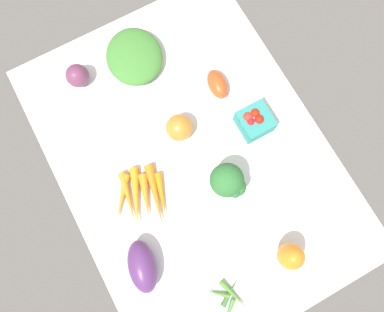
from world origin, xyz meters
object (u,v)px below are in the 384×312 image
broccoli_head (228,182)px  heirloom_tomato_orange (179,128)px  roma_tomato (217,84)px  leafy_greens_clump (134,56)px  bell_pepper_orange (291,256)px  okra_pile (229,299)px  red_onion_near_basket (77,76)px  berry_basket (255,121)px  eggplant (142,266)px  carrot_bunch (143,196)px

broccoli_head → heirloom_tomato_orange: bearing=11.2°
roma_tomato → leafy_greens_clump: size_ratio=0.49×
bell_pepper_orange → okra_pile: bell_pepper_orange is taller
red_onion_near_basket → bell_pepper_orange: 80.60cm
okra_pile → leafy_greens_clump: bearing=-7.2°
okra_pile → broccoli_head: bearing=-28.6°
leafy_greens_clump → okra_pile: bearing=172.8°
leafy_greens_clump → bell_pepper_orange: bell_pepper_orange is taller
red_onion_near_basket → berry_basket: size_ratio=0.77×
roma_tomato → bell_pepper_orange: bearing=178.0°
eggplant → carrot_bunch: size_ratio=0.71×
carrot_bunch → broccoli_head: bearing=-110.8°
leafy_greens_clump → berry_basket: bearing=-149.0°
berry_basket → heirloom_tomato_orange: bearing=66.7°
leafy_greens_clump → eggplant: bearing=155.5°
carrot_bunch → heirloom_tomato_orange: bearing=-56.3°
eggplant → carrot_bunch: eggplant is taller
red_onion_near_basket → berry_basket: bearing=-134.0°
eggplant → heirloom_tomato_orange: bearing=-29.0°
carrot_bunch → okra_pile: 36.60cm
red_onion_near_basket → berry_basket: berry_basket is taller
roma_tomato → berry_basket: 16.18cm
broccoli_head → bell_pepper_orange: bearing=-169.0°
red_onion_near_basket → okra_pile: 77.99cm
leafy_greens_clump → bell_pepper_orange: size_ratio=1.89×
bell_pepper_orange → broccoli_head: bearing=11.0°
eggplant → berry_basket: eggplant is taller
leafy_greens_clump → broccoli_head: size_ratio=1.56×
red_onion_near_basket → broccoli_head: bearing=-155.2°
roma_tomato → red_onion_near_basket: 42.42cm
okra_pile → broccoli_head: 31.65cm
bell_pepper_orange → okra_pile: bearing=95.8°
roma_tomato → broccoli_head: bearing=161.9°
roma_tomato → leafy_greens_clump: leafy_greens_clump is taller
red_onion_near_basket → berry_basket: 55.01cm
okra_pile → heirloom_tomato_orange: size_ratio=1.56×
eggplant → broccoli_head: bearing=-61.3°
eggplant → red_onion_near_basket: bearing=5.9°
leafy_greens_clump → broccoli_head: broccoli_head is taller
roma_tomato → okra_pile: 61.60cm
bell_pepper_orange → heirloom_tomato_orange: 46.99cm
eggplant → berry_basket: (20.65, -47.38, -0.37)cm
heirloom_tomato_orange → eggplant: bearing=137.5°
okra_pile → heirloom_tomato_orange: bearing=-12.6°
leafy_greens_clump → berry_basket: (-35.95, -21.58, 0.43)cm
carrot_bunch → berry_basket: bearing=-84.8°
bell_pepper_orange → berry_basket: size_ratio=1.14×
leafy_greens_clump → okra_pile: (-75.25, 9.57, -2.22)cm
carrot_bunch → broccoli_head: size_ratio=1.57×
roma_tomato → berry_basket: size_ratio=1.05×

